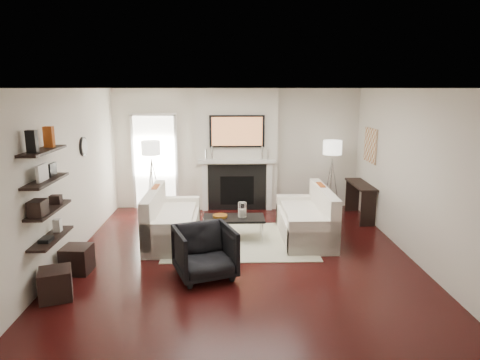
{
  "coord_description": "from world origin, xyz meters",
  "views": [
    {
      "loc": [
        -0.22,
        -6.59,
        2.7
      ],
      "look_at": [
        0.0,
        0.6,
        1.15
      ],
      "focal_mm": 32.0,
      "sensor_mm": 36.0,
      "label": 1
    }
  ],
  "objects_px": {
    "armchair": "(205,250)",
    "ottoman_near": "(77,259)",
    "lamp_left_shade": "(151,148)",
    "coffee_table": "(234,218)",
    "loveseat_right_base": "(305,227)",
    "loveseat_left_base": "(173,229)",
    "lamp_right_shade": "(332,147)"
  },
  "relations": [
    {
      "from": "armchair",
      "to": "ottoman_near",
      "type": "relative_size",
      "value": 2.07
    },
    {
      "from": "lamp_left_shade",
      "to": "ottoman_near",
      "type": "relative_size",
      "value": 1.0
    },
    {
      "from": "ottoman_near",
      "to": "coffee_table",
      "type": "bearing_deg",
      "value": 29.45
    },
    {
      "from": "loveseat_right_base",
      "to": "lamp_left_shade",
      "type": "xyz_separation_m",
      "value": [
        -3.05,
        1.68,
        1.24
      ]
    },
    {
      "from": "loveseat_left_base",
      "to": "coffee_table",
      "type": "distance_m",
      "value": 1.11
    },
    {
      "from": "loveseat_right_base",
      "to": "loveseat_left_base",
      "type": "bearing_deg",
      "value": -178.37
    },
    {
      "from": "loveseat_left_base",
      "to": "coffee_table",
      "type": "xyz_separation_m",
      "value": [
        1.09,
        0.02,
        0.19
      ]
    },
    {
      "from": "loveseat_left_base",
      "to": "coffee_table",
      "type": "relative_size",
      "value": 1.64
    },
    {
      "from": "coffee_table",
      "to": "ottoman_near",
      "type": "xyz_separation_m",
      "value": [
        -2.37,
        -1.34,
        -0.2
      ]
    },
    {
      "from": "armchair",
      "to": "lamp_right_shade",
      "type": "relative_size",
      "value": 2.07
    },
    {
      "from": "loveseat_left_base",
      "to": "lamp_right_shade",
      "type": "bearing_deg",
      "value": 27.56
    },
    {
      "from": "lamp_left_shade",
      "to": "ottoman_near",
      "type": "distance_m",
      "value": 3.36
    },
    {
      "from": "loveseat_left_base",
      "to": "lamp_left_shade",
      "type": "relative_size",
      "value": 4.5
    },
    {
      "from": "lamp_right_shade",
      "to": "ottoman_near",
      "type": "height_order",
      "value": "lamp_right_shade"
    },
    {
      "from": "loveseat_left_base",
      "to": "armchair",
      "type": "distance_m",
      "value": 1.67
    },
    {
      "from": "lamp_left_shade",
      "to": "lamp_right_shade",
      "type": "relative_size",
      "value": 1.0
    },
    {
      "from": "coffee_table",
      "to": "armchair",
      "type": "height_order",
      "value": "armchair"
    },
    {
      "from": "coffee_table",
      "to": "armchair",
      "type": "xyz_separation_m",
      "value": [
        -0.45,
        -1.55,
        0.01
      ]
    },
    {
      "from": "armchair",
      "to": "ottoman_near",
      "type": "bearing_deg",
      "value": 154.16
    },
    {
      "from": "loveseat_left_base",
      "to": "ottoman_near",
      "type": "relative_size",
      "value": 4.5
    },
    {
      "from": "lamp_left_shade",
      "to": "loveseat_right_base",
      "type": "bearing_deg",
      "value": -28.84
    },
    {
      "from": "loveseat_right_base",
      "to": "armchair",
      "type": "distance_m",
      "value": 2.38
    },
    {
      "from": "loveseat_right_base",
      "to": "coffee_table",
      "type": "xyz_separation_m",
      "value": [
        -1.3,
        -0.05,
        0.19
      ]
    },
    {
      "from": "loveseat_right_base",
      "to": "armchair",
      "type": "xyz_separation_m",
      "value": [
        -1.75,
        -1.6,
        0.2
      ]
    },
    {
      "from": "lamp_left_shade",
      "to": "armchair",
      "type": "bearing_deg",
      "value": -68.37
    },
    {
      "from": "loveseat_left_base",
      "to": "ottoman_near",
      "type": "bearing_deg",
      "value": -134.06
    },
    {
      "from": "coffee_table",
      "to": "loveseat_right_base",
      "type": "bearing_deg",
      "value": 2.03
    },
    {
      "from": "loveseat_right_base",
      "to": "coffee_table",
      "type": "bearing_deg",
      "value": -177.97
    },
    {
      "from": "loveseat_right_base",
      "to": "ottoman_near",
      "type": "xyz_separation_m",
      "value": [
        -3.67,
        -1.38,
        -0.01
      ]
    },
    {
      "from": "armchair",
      "to": "coffee_table",
      "type": "bearing_deg",
      "value": 54.51
    },
    {
      "from": "armchair",
      "to": "lamp_right_shade",
      "type": "height_order",
      "value": "lamp_right_shade"
    },
    {
      "from": "loveseat_right_base",
      "to": "lamp_left_shade",
      "type": "bearing_deg",
      "value": 151.16
    }
  ]
}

